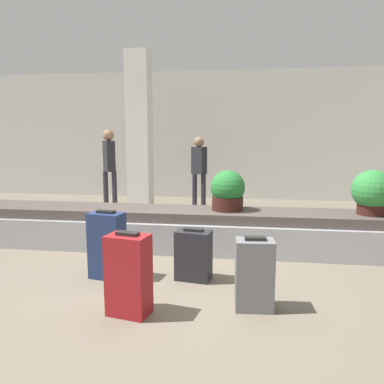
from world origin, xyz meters
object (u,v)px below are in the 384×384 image
at_px(pillar, 140,136).
at_px(suitcase_3, 254,274).
at_px(suitcase_0, 129,275).
at_px(suitcase_1, 194,255).
at_px(traveler_1, 109,162).
at_px(traveler_0, 199,166).
at_px(potted_plant_0, 372,192).
at_px(potted_plant_1, 228,191).
at_px(suitcase_2, 107,245).

xyz_separation_m(pillar, suitcase_3, (2.17, -3.85, -1.27)).
bearing_deg(suitcase_0, suitcase_1, 74.13).
bearing_deg(traveler_1, suitcase_0, 164.27).
height_order(suitcase_1, traveler_1, traveler_1).
bearing_deg(suitcase_0, traveler_0, 101.33).
distance_m(suitcase_3, traveler_1, 5.43).
distance_m(pillar, traveler_1, 1.19).
xyz_separation_m(suitcase_3, traveler_0, (-1.12, 4.90, 0.59)).
relative_size(suitcase_1, traveler_1, 0.34).
xyz_separation_m(potted_plant_0, traveler_0, (-2.68, 3.08, 0.07)).
bearing_deg(traveler_0, suitcase_3, -41.56).
relative_size(suitcase_3, potted_plant_1, 1.23).
bearing_deg(pillar, potted_plant_1, -47.66).
bearing_deg(suitcase_0, suitcase_3, 24.68).
distance_m(suitcase_1, potted_plant_0, 2.58).
xyz_separation_m(suitcase_3, potted_plant_0, (1.56, 1.81, 0.53)).
height_order(suitcase_2, traveler_1, traveler_1).
bearing_deg(suitcase_1, potted_plant_0, 36.90).
xyz_separation_m(potted_plant_0, potted_plant_1, (-1.90, 0.03, -0.03)).
relative_size(pillar, suitcase_1, 5.45).
xyz_separation_m(suitcase_2, potted_plant_0, (3.19, 1.26, 0.48)).
distance_m(suitcase_3, traveler_0, 5.06).
bearing_deg(potted_plant_0, suitcase_3, -130.75).
height_order(suitcase_2, potted_plant_1, potted_plant_1).
relative_size(suitcase_0, traveler_0, 0.49).
relative_size(pillar, traveler_0, 2.04).
xyz_separation_m(suitcase_2, suitcase_3, (1.63, -0.55, -0.04)).
distance_m(pillar, suitcase_1, 3.79).
distance_m(pillar, potted_plant_0, 4.32).
bearing_deg(potted_plant_1, traveler_0, 104.35).
relative_size(pillar, suitcase_0, 4.18).
bearing_deg(traveler_0, suitcase_1, -48.22).
xyz_separation_m(pillar, suitcase_0, (1.05, -4.12, -1.23)).
bearing_deg(suitcase_1, suitcase_0, -108.26).
xyz_separation_m(suitcase_0, suitcase_3, (1.12, 0.27, -0.04)).
xyz_separation_m(suitcase_3, traveler_1, (-3.03, 4.44, 0.71)).
height_order(potted_plant_0, traveler_0, traveler_0).
xyz_separation_m(suitcase_2, potted_plant_1, (1.29, 1.29, 0.45)).
relative_size(pillar, potted_plant_1, 5.67).
bearing_deg(traveler_1, suitcase_3, 176.45).
height_order(pillar, traveler_1, pillar).
height_order(pillar, traveler_0, pillar).
bearing_deg(traveler_0, suitcase_2, -61.12).
bearing_deg(potted_plant_0, suitcase_2, -158.43).
xyz_separation_m(potted_plant_0, traveler_1, (-4.60, 2.63, 0.18)).
bearing_deg(suitcase_0, suitcase_2, 133.31).
bearing_deg(potted_plant_0, pillar, 151.35).
distance_m(potted_plant_0, potted_plant_1, 1.90).
xyz_separation_m(suitcase_1, suitcase_3, (0.66, -0.63, 0.05)).
distance_m(suitcase_1, potted_plant_1, 1.37).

